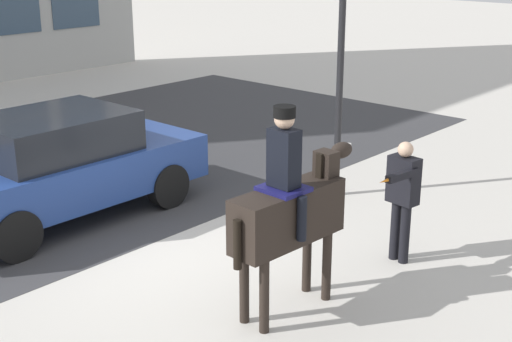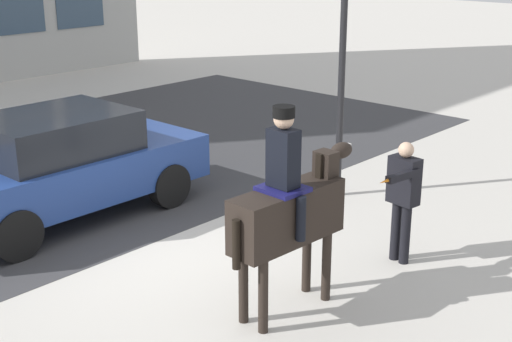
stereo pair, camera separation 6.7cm
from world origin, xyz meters
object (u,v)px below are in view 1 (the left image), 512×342
at_px(street_car_near_lane, 60,164).
at_px(traffic_light, 343,25).
at_px(mounted_horse_lead, 290,209).
at_px(pedestrian_bystander, 402,193).

bearing_deg(street_car_near_lane, traffic_light, -35.22).
height_order(mounted_horse_lead, traffic_light, traffic_light).
height_order(mounted_horse_lead, pedestrian_bystander, mounted_horse_lead).
xyz_separation_m(mounted_horse_lead, street_car_near_lane, (-0.11, 4.38, -0.40)).
bearing_deg(mounted_horse_lead, pedestrian_bystander, -4.75).
bearing_deg(traffic_light, mounted_horse_lead, -152.14).
distance_m(mounted_horse_lead, street_car_near_lane, 4.40).
bearing_deg(mounted_horse_lead, street_car_near_lane, 94.26).
relative_size(mounted_horse_lead, street_car_near_lane, 0.56).
bearing_deg(street_car_near_lane, pedestrian_bystander, -65.90).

